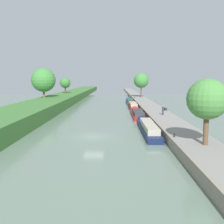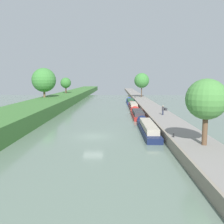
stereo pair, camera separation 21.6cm
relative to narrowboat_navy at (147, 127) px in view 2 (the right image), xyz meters
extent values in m
plane|color=slate|center=(-7.35, -3.03, -0.60)|extent=(160.00, 160.00, 0.00)
cube|color=gray|center=(3.76, -3.03, -0.05)|extent=(4.44, 260.00, 1.09)
cube|color=gray|center=(1.42, -3.03, -0.03)|extent=(0.25, 260.00, 1.14)
cube|color=#141E42|center=(0.00, -0.57, -0.24)|extent=(1.86, 13.08, 0.72)
cube|color=#B2A893|center=(0.00, -1.22, 0.49)|extent=(1.52, 9.16, 0.74)
cone|color=#141E42|center=(0.00, 6.53, -0.24)|extent=(1.76, 1.11, 1.76)
cube|color=maroon|center=(-0.15, 13.65, -0.30)|extent=(2.14, 11.00, 0.61)
cube|color=#333338|center=(-0.15, 13.10, 0.34)|extent=(1.75, 7.70, 0.67)
cone|color=maroon|center=(-0.15, 19.79, -0.30)|extent=(2.03, 1.28, 2.03)
cube|color=maroon|center=(-0.06, 27.37, -0.20)|extent=(1.90, 10.93, 0.80)
cube|color=#B2A893|center=(-0.06, 26.83, 0.53)|extent=(1.56, 7.65, 0.67)
cone|color=maroon|center=(-0.06, 33.41, -0.20)|extent=(1.81, 1.14, 1.81)
cube|color=#283D93|center=(-0.03, 40.34, -0.29)|extent=(2.10, 11.28, 0.62)
cube|color=#234C2D|center=(-0.03, 39.78, 0.35)|extent=(1.73, 7.89, 0.67)
cone|color=#283D93|center=(-0.03, 46.61, -0.29)|extent=(2.00, 1.26, 2.00)
cylinder|color=brown|center=(4.05, -10.91, 2.16)|extent=(0.50, 0.50, 3.33)
sphere|color=#47843D|center=(4.05, -10.91, 4.88)|extent=(3.85, 3.85, 3.85)
cylinder|color=#4C3828|center=(4.37, 50.77, 2.61)|extent=(0.33, 0.33, 4.24)
sphere|color=#3D7F38|center=(4.37, 50.77, 6.12)|extent=(5.04, 5.04, 5.04)
cylinder|color=#4C3828|center=(-21.78, 52.01, 3.04)|extent=(0.49, 0.49, 2.56)
sphere|color=#387533|center=(-21.78, 52.01, 5.32)|extent=(3.64, 3.64, 3.64)
cylinder|color=brown|center=(-23.57, 32.00, 3.20)|extent=(0.55, 0.55, 2.88)
sphere|color=#3D7F38|center=(-23.57, 32.00, 6.39)|extent=(6.36, 6.36, 6.36)
cylinder|color=#282D42|center=(3.78, 8.74, 0.90)|extent=(0.26, 0.26, 0.82)
cylinder|color=#333338|center=(3.78, 8.74, 1.62)|extent=(0.34, 0.34, 0.62)
sphere|color=tan|center=(3.78, 8.74, 2.04)|extent=(0.22, 0.22, 0.22)
cylinder|color=black|center=(1.84, -7.82, 0.72)|extent=(0.16, 0.16, 0.45)
cylinder|color=black|center=(1.84, 46.70, 0.72)|extent=(0.16, 0.16, 0.45)
cube|color=#333338|center=(5.53, 14.43, 0.70)|extent=(0.40, 0.08, 0.41)
cube|color=#333338|center=(5.53, 15.63, 0.70)|extent=(0.40, 0.08, 0.41)
cube|color=#38383D|center=(5.53, 15.03, 0.93)|extent=(0.44, 1.50, 0.06)
camera|label=1|loc=(-4.64, -34.13, 6.79)|focal=39.77mm
camera|label=2|loc=(-4.42, -34.13, 6.79)|focal=39.77mm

